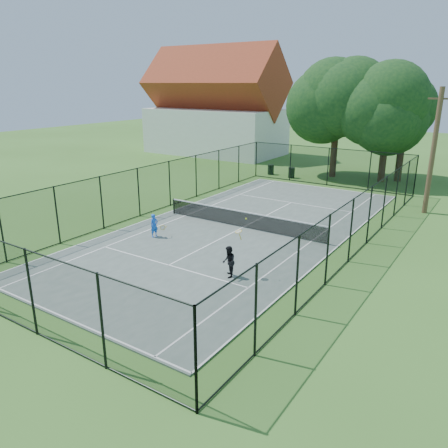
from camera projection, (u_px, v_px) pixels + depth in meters
The scene contains 13 objects.
ground at pixel (243, 228), 24.55m from camera, with size 120.00×120.00×0.00m, color #396623.
tennis_court at pixel (243, 228), 24.54m from camera, with size 11.00×24.00×0.06m, color #4D5A53.
tennis_net at pixel (243, 219), 24.37m from camera, with size 10.08×0.08×0.95m.
fence at pixel (243, 203), 24.09m from camera, with size 13.10×26.10×3.00m.
tree_near_left at pixel (337, 114), 36.56m from camera, with size 6.61×6.61×8.62m.
tree_near_mid at pixel (387, 119), 34.71m from camera, with size 6.24×6.24×8.16m.
tree_near_right at pixel (406, 109), 34.61m from camera, with size 6.66×6.66×9.19m.
building at pixel (215, 109), 49.40m from camera, with size 15.30×8.15×11.87m.
trash_bin_left at pixel (271, 170), 38.87m from camera, with size 0.58×0.58×0.88m.
trash_bin_right at pixel (291, 173), 37.45m from camera, with size 0.58×0.58×0.91m.
utility_pole at pixel (433, 151), 26.34m from camera, with size 1.40×0.30×7.61m.
player_blue at pixel (154, 226), 22.86m from camera, with size 0.78×0.51×1.24m.
player_black at pixel (229, 262), 18.10m from camera, with size 0.91×0.99×2.52m.
Camera 1 is at (11.93, -20.01, 7.81)m, focal length 35.00 mm.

